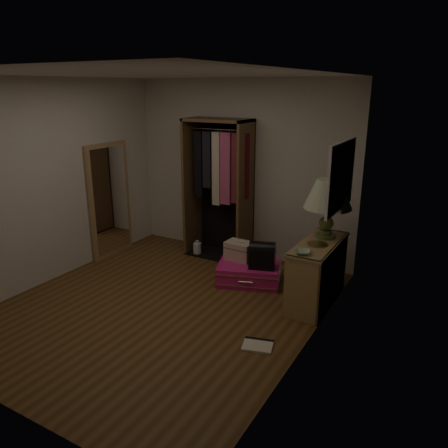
{
  "coord_description": "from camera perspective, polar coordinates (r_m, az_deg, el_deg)",
  "views": [
    {
      "loc": [
        2.93,
        -3.67,
        2.48
      ],
      "look_at": [
        0.3,
        0.95,
        0.8
      ],
      "focal_mm": 35.0,
      "sensor_mm": 36.0,
      "label": 1
    }
  ],
  "objects": [
    {
      "name": "white_jug",
      "position": [
        6.75,
        -3.51,
        -3.2
      ],
      "size": [
        0.16,
        0.16,
        0.22
      ],
      "rotation": [
        0.0,
        0.0,
        -0.37
      ],
      "color": "silver",
      "rests_on": "ground"
    },
    {
      "name": "black_bag",
      "position": [
        5.6,
        5.02,
        -3.97
      ],
      "size": [
        0.38,
        0.3,
        0.35
      ],
      "rotation": [
        0.0,
        0.0,
        0.31
      ],
      "color": "black",
      "rests_on": "pink_suitcase"
    },
    {
      "name": "room_walls",
      "position": [
        4.78,
        -7.76,
        5.56
      ],
      "size": [
        3.52,
        4.02,
        2.6
      ],
      "color": "beige",
      "rests_on": "ground"
    },
    {
      "name": "ground",
      "position": [
        5.31,
        -8.04,
        -10.49
      ],
      "size": [
        4.0,
        4.0,
        0.0
      ],
      "primitive_type": "plane",
      "color": "#533517",
      "rests_on": "ground"
    },
    {
      "name": "table_lamp",
      "position": [
        5.24,
        13.46,
        3.66
      ],
      "size": [
        0.74,
        0.74,
        0.71
      ],
      "rotation": [
        0.0,
        0.0,
        -0.4
      ],
      "color": "#49592B",
      "rests_on": "console_bookshelf"
    },
    {
      "name": "console_bookshelf",
      "position": [
        5.34,
        12.16,
        -5.92
      ],
      "size": [
        0.42,
        1.12,
        0.75
      ],
      "color": "#9C7B4B",
      "rests_on": "ground"
    },
    {
      "name": "open_wardrobe",
      "position": [
        6.42,
        -0.5,
        6.1
      ],
      "size": [
        0.97,
        0.5,
        2.05
      ],
      "color": "brown",
      "rests_on": "ground"
    },
    {
      "name": "ceramic_bowl",
      "position": [
        4.79,
        10.2,
        -3.64
      ],
      "size": [
        0.22,
        0.22,
        0.04
      ],
      "primitive_type": "imported",
      "rotation": [
        0.0,
        0.0,
        0.36
      ],
      "color": "#9FBEA0",
      "rests_on": "console_bookshelf"
    },
    {
      "name": "floor_book",
      "position": [
        4.54,
        4.46,
        -15.43
      ],
      "size": [
        0.35,
        0.31,
        0.03
      ],
      "rotation": [
        0.0,
        0.0,
        0.27
      ],
      "color": "beige",
      "rests_on": "ground"
    },
    {
      "name": "floor_mirror",
      "position": [
        6.78,
        -14.69,
        3.04
      ],
      "size": [
        0.06,
        0.8,
        1.7
      ],
      "color": "#A17A4E",
      "rests_on": "ground"
    },
    {
      "name": "train_case",
      "position": [
        5.87,
        2.02,
        -3.48
      ],
      "size": [
        0.37,
        0.27,
        0.26
      ],
      "rotation": [
        0.0,
        0.0,
        -0.04
      ],
      "color": "#BCAC8F",
      "rests_on": "pink_suitcase"
    },
    {
      "name": "pink_suitcase",
      "position": [
        5.82,
        3.26,
        -6.38
      ],
      "size": [
        0.97,
        0.83,
        0.25
      ],
      "rotation": [
        0.0,
        0.0,
        0.33
      ],
      "color": "#D2196E",
      "rests_on": "ground"
    },
    {
      "name": "brass_tray",
      "position": [
        5.1,
        12.09,
        -2.6
      ],
      "size": [
        0.29,
        0.29,
        0.01
      ],
      "rotation": [
        0.0,
        0.0,
        0.28
      ],
      "color": "olive",
      "rests_on": "console_bookshelf"
    }
  ]
}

